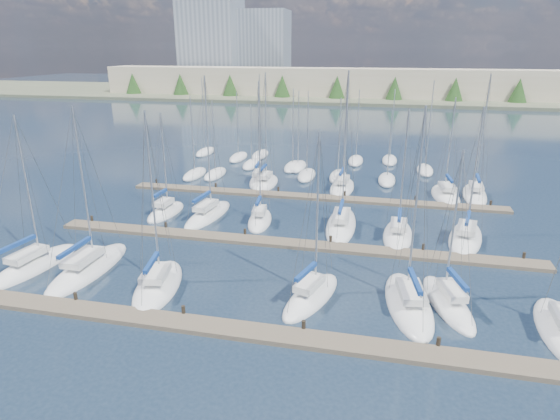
% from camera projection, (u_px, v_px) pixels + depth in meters
% --- Properties ---
extents(ground, '(400.00, 400.00, 0.00)m').
position_uv_depth(ground, '(337.00, 147.00, 82.54)').
color(ground, '#223245').
rests_on(ground, ground).
extents(dock_near, '(44.00, 1.93, 1.10)m').
position_uv_depth(dock_near, '(238.00, 330.00, 29.11)').
color(dock_near, '#6B5E4C').
rests_on(dock_near, ground).
extents(dock_mid, '(44.00, 1.93, 1.10)m').
position_uv_depth(dock_mid, '(285.00, 243.00, 42.00)').
color(dock_mid, '#6B5E4C').
rests_on(dock_mid, ground).
extents(dock_far, '(44.00, 1.93, 1.10)m').
position_uv_depth(dock_far, '(310.00, 197.00, 54.88)').
color(dock_far, '#6B5E4C').
rests_on(dock_far, ground).
extents(sailboat_b, '(3.11, 10.00, 13.55)m').
position_uv_depth(sailboat_b, '(89.00, 268.00, 37.20)').
color(sailboat_b, white).
rests_on(sailboat_b, ground).
extents(sailboat_h, '(2.82, 6.64, 11.30)m').
position_uv_depth(sailboat_h, '(166.00, 212.00, 49.83)').
color(sailboat_h, white).
rests_on(sailboat_h, ground).
extents(sailboat_f, '(4.17, 8.17, 11.47)m').
position_uv_depth(sailboat_f, '(448.00, 303.00, 32.19)').
color(sailboat_f, white).
rests_on(sailboat_f, ground).
extents(sailboat_q, '(3.64, 8.64, 12.21)m').
position_uv_depth(sailboat_q, '(445.00, 195.00, 55.45)').
color(sailboat_q, white).
rests_on(sailboat_q, ground).
extents(sailboat_i, '(3.51, 9.46, 14.95)m').
position_uv_depth(sailboat_i, '(208.00, 215.00, 48.97)').
color(sailboat_i, white).
rests_on(sailboat_i, ground).
extents(sailboat_d, '(4.40, 7.89, 12.50)m').
position_uv_depth(sailboat_d, '(311.00, 296.00, 33.03)').
color(sailboat_d, white).
rests_on(sailboat_d, ground).
extents(sailboat_c, '(4.62, 8.61, 13.60)m').
position_uv_depth(sailboat_c, '(158.00, 285.00, 34.57)').
color(sailboat_c, white).
rests_on(sailboat_c, ground).
extents(sailboat_l, '(3.04, 8.30, 12.47)m').
position_uv_depth(sailboat_l, '(398.00, 235.00, 43.76)').
color(sailboat_l, white).
rests_on(sailboat_l, ground).
extents(sailboat_k, '(3.01, 10.52, 15.57)m').
position_uv_depth(sailboat_k, '(341.00, 225.00, 46.23)').
color(sailboat_k, white).
rests_on(sailboat_k, ground).
extents(sailboat_p, '(3.12, 8.64, 14.40)m').
position_uv_depth(sailboat_p, '(342.00, 187.00, 58.43)').
color(sailboat_p, white).
rests_on(sailboat_p, ground).
extents(sailboat_o, '(2.90, 7.84, 14.63)m').
position_uv_depth(sailboat_o, '(265.00, 183.00, 60.23)').
color(sailboat_o, white).
rests_on(sailboat_o, ground).
extents(sailboat_m, '(4.70, 9.63, 12.77)m').
position_uv_depth(sailboat_m, '(465.00, 238.00, 43.07)').
color(sailboat_m, white).
rests_on(sailboat_m, ground).
extents(sailboat_n, '(3.03, 7.65, 13.58)m').
position_uv_depth(sailboat_n, '(259.00, 180.00, 61.59)').
color(sailboat_n, white).
rests_on(sailboat_n, ground).
extents(sailboat_r, '(3.33, 9.28, 14.76)m').
position_uv_depth(sailboat_r, '(475.00, 195.00, 55.61)').
color(sailboat_r, white).
rests_on(sailboat_r, ground).
extents(sailboat_a, '(3.74, 9.29, 12.87)m').
position_uv_depth(sailboat_a, '(34.00, 266.00, 37.65)').
color(sailboat_a, white).
rests_on(sailboat_a, ground).
extents(sailboat_j, '(3.12, 6.78, 11.36)m').
position_uv_depth(sailboat_j, '(260.00, 220.00, 47.45)').
color(sailboat_j, white).
rests_on(sailboat_j, ground).
extents(sailboat_e, '(4.22, 9.37, 14.22)m').
position_uv_depth(sailboat_e, '(408.00, 303.00, 32.10)').
color(sailboat_e, white).
rests_on(sailboat_e, ground).
extents(distant_boats, '(36.93, 20.75, 13.30)m').
position_uv_depth(distant_boats, '(296.00, 166.00, 68.39)').
color(distant_boats, '#9EA0A5').
rests_on(distant_boats, ground).
extents(shoreline, '(400.00, 60.00, 38.00)m').
position_uv_depth(shoreline, '(327.00, 74.00, 165.46)').
color(shoreline, '#666B51').
rests_on(shoreline, ground).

